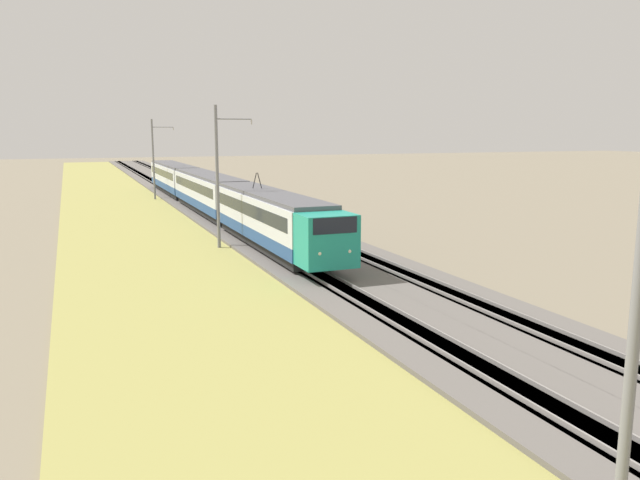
{
  "coord_description": "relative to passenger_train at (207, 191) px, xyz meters",
  "views": [
    {
      "loc": [
        -2.08,
        11.99,
        7.8
      ],
      "look_at": [
        27.74,
        0.0,
        2.22
      ],
      "focal_mm": 35.0,
      "sensor_mm": 36.0,
      "label": 1
    }
  ],
  "objects": [
    {
      "name": "ballast_adjacent",
      "position": [
        -6.24,
        -4.39,
        -2.21
      ],
      "size": [
        240.0,
        4.4,
        0.3
      ],
      "color": "#605B56",
      "rests_on": "ground"
    },
    {
      "name": "passenger_train",
      "position": [
        0.0,
        0.0,
        0.0
      ],
      "size": [
        60.49,
        2.96,
        5.05
      ],
      "rotation": [
        0.0,
        0.0,
        3.14
      ],
      "color": "teal",
      "rests_on": "ground"
    },
    {
      "name": "catenary_mast_near",
      "position": [
        -50.61,
        2.85,
        2.48
      ],
      "size": [
        0.22,
        2.56,
        9.38
      ],
      "color": "slate",
      "rests_on": "ground"
    },
    {
      "name": "catenary_mast_mid",
      "position": [
        -17.5,
        2.85,
        2.55
      ],
      "size": [
        0.22,
        2.56,
        9.54
      ],
      "color": "slate",
      "rests_on": "ground"
    },
    {
      "name": "ballast_main",
      "position": [
        -6.24,
        0.0,
        -2.21
      ],
      "size": [
        240.0,
        4.4,
        0.3
      ],
      "color": "#605B56",
      "rests_on": "ground"
    },
    {
      "name": "track_main",
      "position": [
        -6.24,
        0.0,
        -2.2
      ],
      "size": [
        240.0,
        1.57,
        0.45
      ],
      "color": "#4C4238",
      "rests_on": "ground"
    },
    {
      "name": "catenary_mast_far",
      "position": [
        15.6,
        2.85,
        2.41
      ],
      "size": [
        0.22,
        2.56,
        9.25
      ],
      "color": "slate",
      "rests_on": "ground"
    },
    {
      "name": "grass_verge",
      "position": [
        -6.24,
        6.93,
        -2.3
      ],
      "size": [
        240.0,
        12.22,
        0.12
      ],
      "color": "#99934C",
      "rests_on": "ground"
    },
    {
      "name": "track_adjacent",
      "position": [
        -6.24,
        -4.39,
        -2.2
      ],
      "size": [
        240.0,
        1.57,
        0.45
      ],
      "color": "#4C4238",
      "rests_on": "ground"
    }
  ]
}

